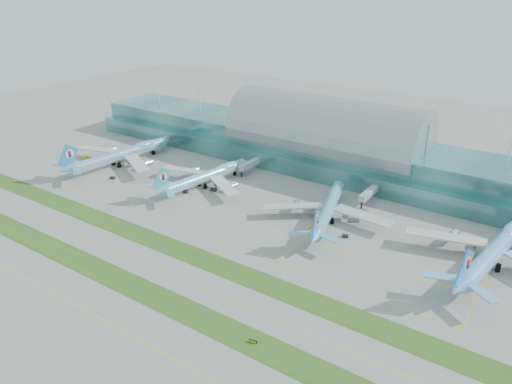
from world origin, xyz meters
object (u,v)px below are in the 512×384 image
Objects in this scene: airliner_d at (496,249)px; terminal at (325,144)px; airliner_c at (328,208)px; airliner_a at (122,154)px; taxiway_sign_east at (253,341)px; airliner_b at (207,175)px.

terminal is at bearing 158.46° from airliner_d.
airliner_c is 74.52m from airliner_d.
airliner_a is 183.70m from taxiway_sign_east.
taxiway_sign_east is (-53.54, -95.24, -6.44)m from airliner_d.
terminal is 73.40m from airliner_c.
airliner_b is 133.20m from taxiway_sign_east.
airliner_a is 1.15× the size of airliner_b.
terminal is at bearing 102.60° from airliner_c.
terminal is 4.93× the size of airliner_b.
airliner_d is (214.59, 7.11, 0.31)m from airliner_a.
terminal reaches higher than airliner_c.
terminal is 121.35× the size of taxiway_sign_east.
airliner_b is at bearing -121.49° from terminal.
airliner_b is 0.83× the size of airliner_d.
airliner_d is (74.49, 2.15, 1.00)m from airliner_c.
airliner_a is at bearing -167.38° from airliner_b.
airliner_c is (74.92, 0.76, 0.16)m from airliner_b.
terminal is at bearing 67.46° from airliner_b.
airliner_d is at bearing 49.13° from taxiway_sign_east.
airliner_a is at bearing 139.78° from taxiway_sign_east.
airliner_a is at bearing 165.60° from airliner_c.
terminal reaches higher than airliner_b.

